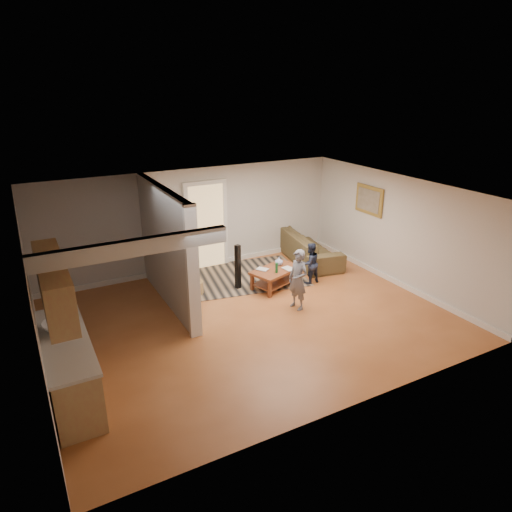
# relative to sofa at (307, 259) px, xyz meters

# --- Properties ---
(ground) EXTENTS (7.50, 7.50, 0.00)m
(ground) POSITION_rel_sofa_xyz_m (-2.82, -2.18, 0.00)
(ground) COLOR #9B5227
(ground) RESTS_ON ground
(room_shell) EXTENTS (7.54, 6.02, 2.52)m
(room_shell) POSITION_rel_sofa_xyz_m (-3.88, -1.75, 1.46)
(room_shell) COLOR beige
(room_shell) RESTS_ON ground
(area_rug) EXTENTS (3.13, 2.51, 0.01)m
(area_rug) POSITION_rel_sofa_xyz_m (-2.02, -0.23, 0.01)
(area_rug) COLOR black
(area_rug) RESTS_ON ground
(sofa) EXTENTS (1.34, 2.56, 0.71)m
(sofa) POSITION_rel_sofa_xyz_m (0.00, 0.00, 0.00)
(sofa) COLOR #4D4826
(sofa) RESTS_ON ground
(coffee_table) EXTENTS (1.28, 0.98, 0.67)m
(coffee_table) POSITION_rel_sofa_xyz_m (-1.62, -1.11, 0.34)
(coffee_table) COLOR maroon
(coffee_table) RESTS_ON ground
(tv_console) EXTENTS (0.50, 1.09, 0.90)m
(tv_console) POSITION_rel_sofa_xyz_m (-3.76, -0.08, 0.60)
(tv_console) COLOR maroon
(tv_console) RESTS_ON ground
(speaker_left) EXTENTS (0.13, 0.13, 1.08)m
(speaker_left) POSITION_rel_sofa_xyz_m (-3.82, -1.69, 0.54)
(speaker_left) COLOR black
(speaker_left) RESTS_ON ground
(speaker_right) EXTENTS (0.13, 0.13, 1.04)m
(speaker_right) POSITION_rel_sofa_xyz_m (-2.42, -0.78, 0.52)
(speaker_right) COLOR black
(speaker_right) RESTS_ON ground
(toy_basket) EXTENTS (0.44, 0.44, 0.39)m
(toy_basket) POSITION_rel_sofa_xyz_m (-3.41, -0.56, 0.16)
(toy_basket) COLOR olive
(toy_basket) RESTS_ON ground
(child) EXTENTS (0.40, 0.52, 1.27)m
(child) POSITION_rel_sofa_xyz_m (-1.77, -2.23, 0.00)
(child) COLOR slate
(child) RESTS_ON ground
(toddler) EXTENTS (0.50, 0.40, 0.97)m
(toddler) POSITION_rel_sofa_xyz_m (-0.82, -1.29, 0.00)
(toddler) COLOR #1D263E
(toddler) RESTS_ON ground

